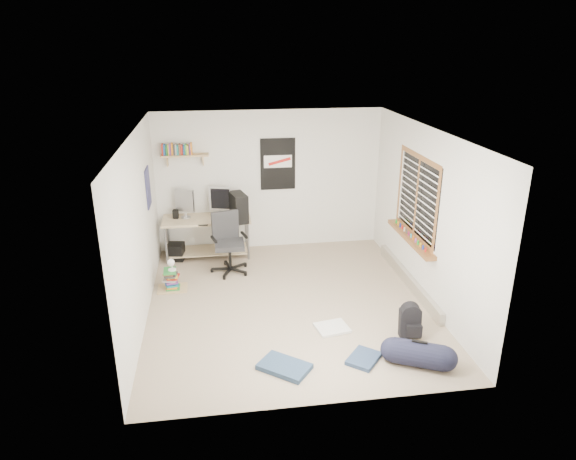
{
  "coord_description": "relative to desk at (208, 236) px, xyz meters",
  "views": [
    {
      "loc": [
        -0.98,
        -6.59,
        3.64
      ],
      "look_at": [
        0.04,
        0.24,
        1.05
      ],
      "focal_mm": 32.0,
      "sensor_mm": 36.0,
      "label": 1
    }
  ],
  "objects": [
    {
      "name": "ceiling",
      "position": [
        1.14,
        -1.94,
        2.14
      ],
      "size": [
        4.0,
        4.5,
        0.01
      ],
      "primitive_type": "cube",
      "color": "white",
      "rests_on": "ground"
    },
    {
      "name": "speaker_left",
      "position": [
        -0.53,
        0.06,
        0.41
      ],
      "size": [
        0.1,
        0.1,
        0.17
      ],
      "primitive_type": "cube",
      "rotation": [
        0.0,
        0.0,
        -0.2
      ],
      "color": "black",
      "rests_on": "desk"
    },
    {
      "name": "office_chair",
      "position": [
        0.36,
        -0.73,
        0.12
      ],
      "size": [
        0.79,
        0.79,
        1.0
      ],
      "primitive_type": "cube",
      "rotation": [
        0.0,
        0.0,
        0.25
      ],
      "color": "#262729",
      "rests_on": "floor"
    },
    {
      "name": "monitor_left",
      "position": [
        -0.36,
        0.06,
        0.52
      ],
      "size": [
        0.35,
        0.25,
        0.39
      ],
      "primitive_type": "cube",
      "rotation": [
        0.0,
        0.0,
        -0.52
      ],
      "color": "#A7A6AB",
      "rests_on": "desk"
    },
    {
      "name": "backpack",
      "position": [
        2.57,
        -3.06,
        -0.16
      ],
      "size": [
        0.3,
        0.26,
        0.36
      ],
      "primitive_type": "cube",
      "rotation": [
        0.0,
        0.0,
        -0.18
      ],
      "color": "black",
      "rests_on": "floor"
    },
    {
      "name": "left_wall",
      "position": [
        -0.86,
        -1.94,
        0.89
      ],
      "size": [
        0.01,
        4.5,
        2.5
      ],
      "primitive_type": "cube",
      "color": "silver",
      "rests_on": "ground"
    },
    {
      "name": "pc_tower",
      "position": [
        0.55,
        -0.17,
        0.57
      ],
      "size": [
        0.32,
        0.5,
        0.48
      ],
      "primitive_type": "cube",
      "rotation": [
        0.0,
        0.0,
        0.24
      ],
      "color": "black",
      "rests_on": "desk"
    },
    {
      "name": "subwoofer",
      "position": [
        -0.56,
        -0.09,
        -0.22
      ],
      "size": [
        0.31,
        0.31,
        0.3
      ],
      "primitive_type": "cube",
      "rotation": [
        0.0,
        0.0,
        -0.16
      ],
      "color": "black",
      "rests_on": "floor"
    },
    {
      "name": "poster_back_wall",
      "position": [
        1.29,
        0.29,
        1.19
      ],
      "size": [
        0.62,
        0.03,
        0.92
      ],
      "primitive_type": "cube",
      "color": "black",
      "rests_on": "back_wall"
    },
    {
      "name": "speaker_right",
      "position": [
        0.5,
        -0.27,
        0.41
      ],
      "size": [
        0.11,
        0.11,
        0.17
      ],
      "primitive_type": "cube",
      "rotation": [
        0.0,
        0.0,
        -0.3
      ],
      "color": "black",
      "rests_on": "desk"
    },
    {
      "name": "duffel_bag",
      "position": [
        2.44,
        -3.67,
        -0.22
      ],
      "size": [
        0.41,
        0.41,
        0.6
      ],
      "primitive_type": "cylinder",
      "rotation": [
        0.0,
        0.0,
        -0.46
      ],
      "color": "black",
      "rests_on": "floor"
    },
    {
      "name": "baseboard_heater",
      "position": [
        3.1,
        -1.64,
        -0.28
      ],
      "size": [
        0.08,
        2.5,
        0.18
      ],
      "primitive_type": "cube",
      "color": "#B7B2A8",
      "rests_on": "floor"
    },
    {
      "name": "tshirt",
      "position": [
        1.62,
        -2.74,
        -0.34
      ],
      "size": [
        0.48,
        0.42,
        0.04
      ],
      "primitive_type": "cube",
      "rotation": [
        0.0,
        0.0,
        0.18
      ],
      "color": "silver",
      "rests_on": "floor"
    },
    {
      "name": "wall_shelf",
      "position": [
        -0.31,
        0.2,
        1.42
      ],
      "size": [
        0.8,
        0.22,
        0.24
      ],
      "primitive_type": "cube",
      "color": "tan",
      "rests_on": "back_wall"
    },
    {
      "name": "monitor_right",
      "position": [
        0.25,
        0.06,
        0.53
      ],
      "size": [
        0.39,
        0.19,
        0.41
      ],
      "primitive_type": "cube",
      "rotation": [
        0.0,
        0.0,
        -0.29
      ],
      "color": "#A4A3A8",
      "rests_on": "desk"
    },
    {
      "name": "book_stack",
      "position": [
        -0.56,
        -1.23,
        -0.21
      ],
      "size": [
        0.52,
        0.46,
        0.31
      ],
      "primitive_type": "cube",
      "rotation": [
        0.0,
        0.0,
        0.2
      ],
      "color": "olive",
      "rests_on": "floor"
    },
    {
      "name": "back_wall",
      "position": [
        1.14,
        0.31,
        0.89
      ],
      "size": [
        4.0,
        0.01,
        2.5
      ],
      "primitive_type": "cube",
      "color": "silver",
      "rests_on": "ground"
    },
    {
      "name": "desk",
      "position": [
        0.0,
        0.0,
        0.0
      ],
      "size": [
        1.62,
        0.99,
        0.69
      ],
      "primitive_type": "cube",
      "rotation": [
        0.0,
        0.0,
        -0.23
      ],
      "color": "tan",
      "rests_on": "floor"
    },
    {
      "name": "jeans_b",
      "position": [
        1.84,
        -3.49,
        -0.34
      ],
      "size": [
        0.51,
        0.52,
        0.05
      ],
      "primitive_type": "cube",
      "rotation": [
        0.0,
        0.0,
        0.88
      ],
      "color": "navy",
      "rests_on": "floor"
    },
    {
      "name": "desk_lamp",
      "position": [
        -0.54,
        -1.25,
        0.02
      ],
      "size": [
        0.16,
        0.22,
        0.2
      ],
      "primitive_type": "cube",
      "rotation": [
        0.0,
        0.0,
        -0.18
      ],
      "color": "white",
      "rests_on": "book_stack"
    },
    {
      "name": "poster_left_wall",
      "position": [
        -0.84,
        -0.74,
        1.14
      ],
      "size": [
        0.02,
        0.42,
        0.6
      ],
      "primitive_type": "cube",
      "color": "navy",
      "rests_on": "left_wall"
    },
    {
      "name": "keyboard",
      "position": [
        -0.17,
        -0.25,
        0.33
      ],
      "size": [
        0.42,
        0.22,
        0.02
      ],
      "primitive_type": "cube",
      "rotation": [
        0.0,
        0.0,
        -0.2
      ],
      "color": "black",
      "rests_on": "desk"
    },
    {
      "name": "floor",
      "position": [
        1.14,
        -1.94,
        -0.37
      ],
      "size": [
        4.0,
        4.5,
        0.01
      ],
      "primitive_type": "cube",
      "color": "gray",
      "rests_on": "ground"
    },
    {
      "name": "right_wall",
      "position": [
        3.15,
        -1.94,
        0.89
      ],
      "size": [
        0.01,
        4.5,
        2.5
      ],
      "primitive_type": "cube",
      "color": "silver",
      "rests_on": "ground"
    },
    {
      "name": "window",
      "position": [
        3.09,
        -1.64,
        1.08
      ],
      "size": [
        0.1,
        1.5,
        1.26
      ],
      "primitive_type": "cube",
      "color": "brown",
      "rests_on": "right_wall"
    },
    {
      "name": "jeans_a",
      "position": [
        0.87,
        -3.52,
        -0.33
      ],
      "size": [
        0.68,
        0.65,
        0.06
      ],
      "primitive_type": "cube",
      "rotation": [
        0.0,
        0.0,
        -0.67
      ],
      "color": "navy",
      "rests_on": "floor"
    }
  ]
}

